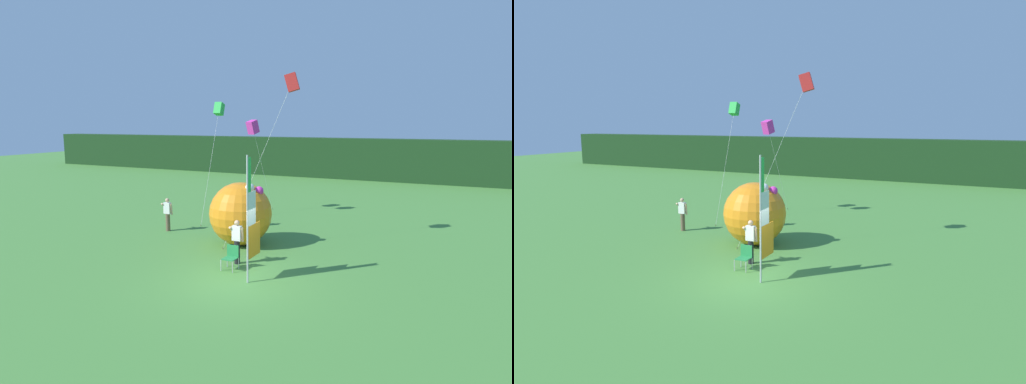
# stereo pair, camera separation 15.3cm
# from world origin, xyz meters

# --- Properties ---
(ground_plane) EXTENTS (120.00, 120.00, 0.00)m
(ground_plane) POSITION_xyz_m (0.00, 0.00, 0.00)
(ground_plane) COLOR #478438
(distant_treeline) EXTENTS (80.00, 2.40, 3.85)m
(distant_treeline) POSITION_xyz_m (0.00, 28.75, 1.92)
(distant_treeline) COLOR #193819
(distant_treeline) RESTS_ON ground
(banner_flag) EXTENTS (0.06, 1.03, 4.34)m
(banner_flag) POSITION_xyz_m (0.23, 0.36, 2.08)
(banner_flag) COLOR #B7B7BC
(banner_flag) RESTS_ON ground
(person_near_banner) EXTENTS (0.55, 0.48, 1.71)m
(person_near_banner) POSITION_xyz_m (-1.01, 1.67, 0.92)
(person_near_banner) COLOR black
(person_near_banner) RESTS_ON ground
(person_mid_field) EXTENTS (0.55, 0.48, 1.66)m
(person_mid_field) POSITION_xyz_m (-6.50, 4.67, 0.89)
(person_mid_field) COLOR brown
(person_mid_field) RESTS_ON ground
(person_far_left) EXTENTS (0.55, 0.48, 1.63)m
(person_far_left) POSITION_xyz_m (-3.36, 7.07, 0.87)
(person_far_left) COLOR #B7B2A3
(person_far_left) RESTS_ON ground
(inflatable_balloon) EXTENTS (2.79, 2.79, 2.82)m
(inflatable_balloon) POSITION_xyz_m (-2.10, 4.09, 1.40)
(inflatable_balloon) COLOR orange
(inflatable_balloon) RESTS_ON ground
(folding_chair) EXTENTS (0.51, 0.51, 0.89)m
(folding_chair) POSITION_xyz_m (-0.92, 1.02, 0.51)
(folding_chair) COLOR #BCBCC1
(folding_chair) RESTS_ON ground
(kite_green_box_0) EXTENTS (0.83, 3.43, 6.53)m
(kite_green_box_0) POSITION_xyz_m (-6.11, 9.25, 6.11)
(kite_green_box_0) COLOR brown
(kite_green_box_0) RESTS_ON ground
(kite_red_box_1) EXTENTS (2.62, 2.62, 7.50)m
(kite_red_box_1) POSITION_xyz_m (-0.24, 5.36, 7.05)
(kite_red_box_1) COLOR brown
(kite_red_box_1) RESTS_ON ground
(kite_magenta_box_2) EXTENTS (0.68, 2.56, 5.54)m
(kite_magenta_box_2) POSITION_xyz_m (-4.20, 9.72, 5.10)
(kite_magenta_box_2) COLOR brown
(kite_magenta_box_2) RESTS_ON ground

